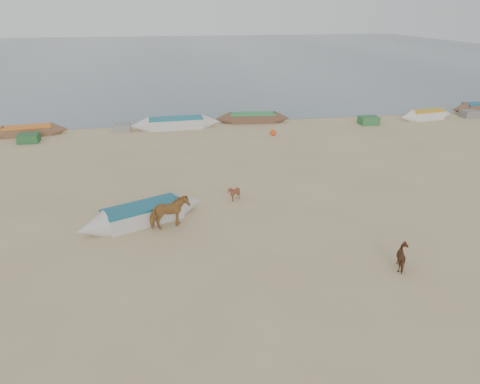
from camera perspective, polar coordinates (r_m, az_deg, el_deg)
name	(u,v)px	position (r m, az deg, el deg)	size (l,w,h in m)	color
ground	(259,252)	(18.61, 2.35, -7.37)	(140.00, 140.00, 0.00)	tan
sea	(166,54)	(98.29, -9.00, 16.26)	(160.00, 160.00, 0.00)	slate
cow_adult	(169,213)	(20.49, -8.60, -2.50)	(0.77, 1.70, 1.44)	olive
calf_front	(234,193)	(23.19, -0.75, -0.14)	(0.65, 0.73, 0.80)	brown
calf_right	(405,258)	(18.36, 19.42, -7.55)	(0.90, 0.77, 0.90)	brown
near_canoe	(143,214)	(21.32, -11.72, -2.62)	(5.94, 1.25, 0.83)	beige
waterline_canoes	(227,121)	(38.02, -1.62, 8.64)	(55.98, 3.56, 0.90)	brown
beach_clutter	(260,125)	(37.31, 2.44, 8.19)	(47.08, 4.20, 0.64)	#295B31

